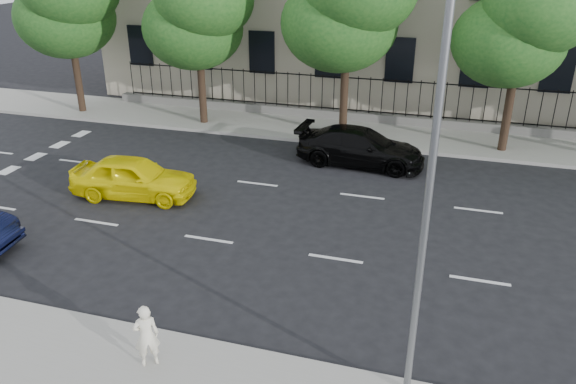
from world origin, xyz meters
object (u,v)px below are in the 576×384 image
street_light (435,148)px  yellow_taxi (134,177)px  woman_near (146,336)px  black_sedan (360,147)px

street_light → yellow_taxi: size_ratio=1.83×
street_light → woman_near: size_ratio=5.45×
yellow_taxi → woman_near: size_ratio=2.97×
black_sedan → yellow_taxi: bearing=130.6°
street_light → yellow_taxi: street_light is taller
street_light → yellow_taxi: (-10.31, 6.44, -4.40)m
yellow_taxi → woman_near: (4.95, -7.79, 0.14)m
black_sedan → woman_near: 13.40m
black_sedan → street_light: bearing=-161.7°
street_light → woman_near: street_light is taller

